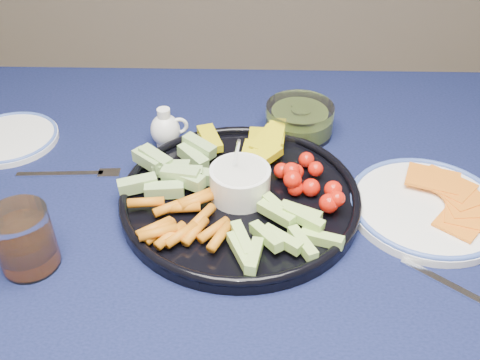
{
  "coord_description": "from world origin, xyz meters",
  "views": [
    {
      "loc": [
        -0.03,
        -0.62,
        1.32
      ],
      "look_at": [
        -0.04,
        0.05,
        0.79
      ],
      "focal_mm": 40.0,
      "sensor_mm": 36.0,
      "label": 1
    }
  ],
  "objects_px": {
    "dining_table": "(265,261)",
    "juice_tumbler": "(26,243)",
    "side_plate_extra": "(10,138)",
    "pickle_bowl": "(299,121)",
    "cheese_plate": "(428,205)",
    "crudite_platter": "(238,192)",
    "creamer_pitcher": "(166,129)"
  },
  "relations": [
    {
      "from": "dining_table",
      "to": "juice_tumbler",
      "type": "distance_m",
      "value": 0.38
    },
    {
      "from": "dining_table",
      "to": "side_plate_extra",
      "type": "xyz_separation_m",
      "value": [
        -0.49,
        0.22,
        0.1
      ]
    },
    {
      "from": "dining_table",
      "to": "juice_tumbler",
      "type": "height_order",
      "value": "juice_tumbler"
    },
    {
      "from": "pickle_bowl",
      "to": "cheese_plate",
      "type": "relative_size",
      "value": 0.52
    },
    {
      "from": "cheese_plate",
      "to": "side_plate_extra",
      "type": "relative_size",
      "value": 1.39
    },
    {
      "from": "dining_table",
      "to": "crudite_platter",
      "type": "bearing_deg",
      "value": 134.45
    },
    {
      "from": "dining_table",
      "to": "crudite_platter",
      "type": "xyz_separation_m",
      "value": [
        -0.05,
        0.05,
        0.11
      ]
    },
    {
      "from": "side_plate_extra",
      "to": "juice_tumbler",
      "type": "bearing_deg",
      "value": -64.74
    },
    {
      "from": "crudite_platter",
      "to": "creamer_pitcher",
      "type": "xyz_separation_m",
      "value": [
        -0.14,
        0.17,
        0.01
      ]
    },
    {
      "from": "pickle_bowl",
      "to": "side_plate_extra",
      "type": "xyz_separation_m",
      "value": [
        -0.55,
        -0.05,
        -0.02
      ]
    },
    {
      "from": "dining_table",
      "to": "juice_tumbler",
      "type": "relative_size",
      "value": 17.18
    },
    {
      "from": "creamer_pitcher",
      "to": "cheese_plate",
      "type": "bearing_deg",
      "value": -22.09
    },
    {
      "from": "crudite_platter",
      "to": "juice_tumbler",
      "type": "height_order",
      "value": "crudite_platter"
    },
    {
      "from": "cheese_plate",
      "to": "juice_tumbler",
      "type": "bearing_deg",
      "value": -167.69
    },
    {
      "from": "dining_table",
      "to": "creamer_pitcher",
      "type": "distance_m",
      "value": 0.31
    },
    {
      "from": "dining_table",
      "to": "cheese_plate",
      "type": "height_order",
      "value": "cheese_plate"
    },
    {
      "from": "dining_table",
      "to": "crudite_platter",
      "type": "distance_m",
      "value": 0.13
    },
    {
      "from": "crudite_platter",
      "to": "dining_table",
      "type": "bearing_deg",
      "value": -45.55
    },
    {
      "from": "creamer_pitcher",
      "to": "cheese_plate",
      "type": "height_order",
      "value": "creamer_pitcher"
    },
    {
      "from": "dining_table",
      "to": "cheese_plate",
      "type": "xyz_separation_m",
      "value": [
        0.26,
        0.03,
        0.1
      ]
    },
    {
      "from": "side_plate_extra",
      "to": "dining_table",
      "type": "bearing_deg",
      "value": -23.93
    },
    {
      "from": "creamer_pitcher",
      "to": "juice_tumbler",
      "type": "relative_size",
      "value": 0.79
    },
    {
      "from": "crudite_platter",
      "to": "cheese_plate",
      "type": "relative_size",
      "value": 1.56
    },
    {
      "from": "crudite_platter",
      "to": "side_plate_extra",
      "type": "relative_size",
      "value": 2.17
    },
    {
      "from": "creamer_pitcher",
      "to": "pickle_bowl",
      "type": "height_order",
      "value": "creamer_pitcher"
    },
    {
      "from": "dining_table",
      "to": "pickle_bowl",
      "type": "bearing_deg",
      "value": 76.04
    },
    {
      "from": "creamer_pitcher",
      "to": "juice_tumbler",
      "type": "distance_m",
      "value": 0.35
    },
    {
      "from": "juice_tumbler",
      "to": "pickle_bowl",
      "type": "bearing_deg",
      "value": 41.36
    },
    {
      "from": "juice_tumbler",
      "to": "cheese_plate",
      "type": "bearing_deg",
      "value": 12.31
    },
    {
      "from": "crudite_platter",
      "to": "side_plate_extra",
      "type": "distance_m",
      "value": 0.47
    },
    {
      "from": "dining_table",
      "to": "creamer_pitcher",
      "type": "relative_size",
      "value": 21.65
    },
    {
      "from": "creamer_pitcher",
      "to": "pickle_bowl",
      "type": "xyz_separation_m",
      "value": [
        0.25,
        0.05,
        -0.01
      ]
    }
  ]
}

